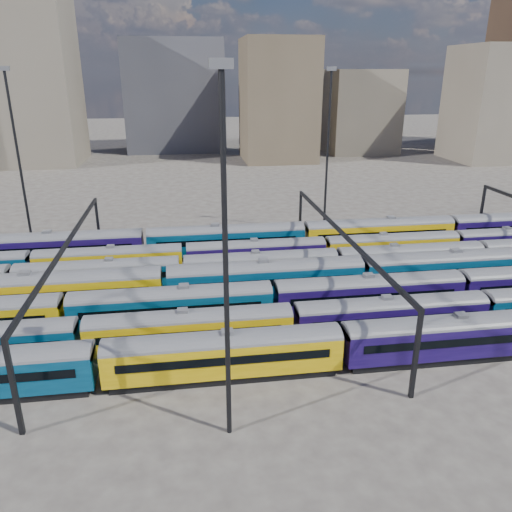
{
  "coord_description": "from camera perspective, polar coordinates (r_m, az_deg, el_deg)",
  "views": [
    {
      "loc": [
        -7.42,
        -51.87,
        24.86
      ],
      "look_at": [
        1.18,
        6.59,
        3.0
      ],
      "focal_mm": 35.0,
      "sensor_mm": 36.0,
      "label": 1
    }
  ],
  "objects": [
    {
      "name": "rake_5",
      "position": [
        66.44,
        0.02,
        0.58
      ],
      "size": [
        94.62,
        2.77,
        4.66
      ],
      "color": "black",
      "rests_on": "ground"
    },
    {
      "name": "rake_2",
      "position": [
        55.3,
        12.8,
        -3.85
      ],
      "size": [
        146.72,
        3.06,
        5.16
      ],
      "color": "black",
      "rests_on": "ground"
    },
    {
      "name": "ground",
      "position": [
        58.0,
        -0.21,
        -5.08
      ],
      "size": [
        500.0,
        500.0,
        0.0
      ],
      "primitive_type": "plane",
      "color": "#433D39",
      "rests_on": "ground"
    },
    {
      "name": "rake_1",
      "position": [
        51.36,
        15.17,
        -6.22
      ],
      "size": [
        137.7,
        2.88,
        4.84
      ],
      "color": "black",
      "rests_on": "ground"
    },
    {
      "name": "rake_4",
      "position": [
        62.01,
        -17.56,
        -1.82
      ],
      "size": [
        136.01,
        2.84,
        4.78
      ],
      "color": "black",
      "rests_on": "ground"
    },
    {
      "name": "gantry_2",
      "position": [
        57.63,
        9.68,
        1.73
      ],
      "size": [
        0.35,
        40.35,
        8.03
      ],
      "color": "black",
      "rests_on": "ground"
    },
    {
      "name": "rake_3",
      "position": [
        56.37,
        -10.43,
        -2.92
      ],
      "size": [
        136.66,
        3.33,
        5.62
      ],
      "color": "black",
      "rests_on": "ground"
    },
    {
      "name": "rake_0",
      "position": [
        44.96,
        9.77,
        -9.6
      ],
      "size": [
        123.82,
        3.02,
        5.08
      ],
      "color": "black",
      "rests_on": "ground"
    },
    {
      "name": "mast_1",
      "position": [
        78.01,
        -25.54,
        10.34
      ],
      "size": [
        1.4,
        0.5,
        25.6
      ],
      "color": "black",
      "rests_on": "ground"
    },
    {
      "name": "mast_2",
      "position": [
        31.89,
        -3.52,
        0.29
      ],
      "size": [
        1.4,
        0.5,
        25.6
      ],
      "color": "black",
      "rests_on": "ground"
    },
    {
      "name": "gantry_1",
      "position": [
        56.35,
        -20.79,
        0.23
      ],
      "size": [
        0.35,
        40.35,
        8.03
      ],
      "color": "black",
      "rests_on": "ground"
    },
    {
      "name": "rake_6",
      "position": [
        72.38,
        5.53,
        2.56
      ],
      "size": [
        134.96,
        3.29,
        5.55
      ],
      "color": "black",
      "rests_on": "ground"
    },
    {
      "name": "mast_3",
      "position": [
        79.86,
        8.2,
        12.26
      ],
      "size": [
        1.4,
        0.5,
        25.6
      ],
      "color": "black",
      "rests_on": "ground"
    }
  ]
}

